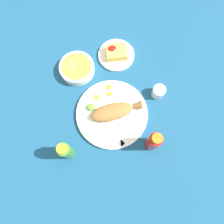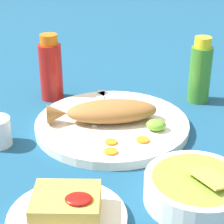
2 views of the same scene
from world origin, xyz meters
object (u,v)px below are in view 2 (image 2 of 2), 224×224
Objects in this scene: fork_near at (99,104)px; hot_sauce_bottle_red at (51,69)px; fried_fish at (107,111)px; side_plate_fries at (67,219)px; fork_far at (121,103)px; hot_sauce_bottle_green at (200,72)px; guacamole_bowl at (197,188)px; main_plate at (112,125)px.

hot_sauce_bottle_red is (-0.12, 0.08, 0.05)m from fork_near.
fried_fish is 0.08m from fork_near.
hot_sauce_bottle_red is 0.46m from side_plate_fries.
fork_far is 0.99× the size of hot_sauce_bottle_green.
hot_sauce_bottle_green is at bearing 59.07° from side_plate_fries.
hot_sauce_bottle_green reaches higher than guacamole_bowl.
fried_fish is at bearing -163.01° from fork_near.
guacamole_bowl is (0.28, -0.39, -0.05)m from hot_sauce_bottle_red.
hot_sauce_bottle_red is at bearing 28.46° from fork_far.
fork_far is at bearing -23.46° from hot_sauce_bottle_red.
fork_near is at bearing 97.81° from fried_fish.
side_plate_fries is (-0.06, -0.29, -0.00)m from main_plate.
hot_sauce_bottle_green reaches higher than fork_far.
side_plate_fries is at bearing -106.71° from fried_fish.
fried_fish is at bearing -48.57° from hot_sauce_bottle_red.
side_plate_fries is (-0.08, -0.37, -0.01)m from fork_far.
guacamole_bowl is at bearing -150.12° from fork_near.
side_plate_fries is at bearing 177.63° from fork_near.
main_plate is at bearing 78.50° from side_plate_fries.
fried_fish is at bearing 80.39° from side_plate_fries.
main_plate is 1.83× the size of side_plate_fries.
fork_far is 0.95× the size of guacamole_bowl.
side_plate_fries is at bearing -78.81° from hot_sauce_bottle_red.
fork_near and fork_far have the same top height.
fried_fish is 0.28m from guacamole_bowl.
guacamole_bowl reaches higher than fork_near.
fork_far is at bearing 63.56° from fried_fish.
side_plate_fries is at bearing -120.93° from hot_sauce_bottle_green.
guacamole_bowl is (0.14, -0.24, -0.02)m from fried_fish.
main_plate is 2.01× the size of hot_sauce_bottle_red.
hot_sauce_bottle_red is 0.98× the size of guacamole_bowl.
fried_fish reaches higher than main_plate.
hot_sauce_bottle_red reaches higher than main_plate.
fried_fish reaches higher than guacamole_bowl.
fried_fish is 0.21m from hot_sauce_bottle_red.
fried_fish reaches higher than fork_far.
main_plate is 2.06× the size of fork_far.
guacamole_bowl is at bearing 161.77° from fork_far.
hot_sauce_bottle_green reaches higher than fried_fish.
fork_far is 0.98× the size of hot_sauce_bottle_red.
hot_sauce_bottle_green is 0.51m from side_plate_fries.
main_plate is 1.72× the size of fork_near.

